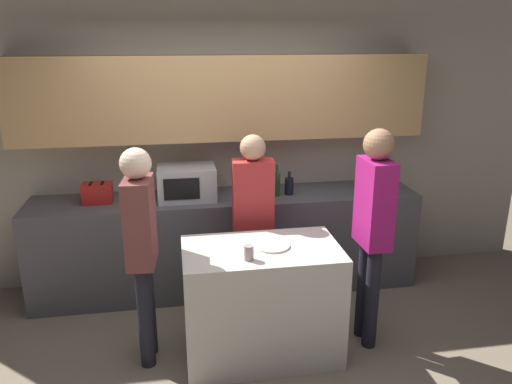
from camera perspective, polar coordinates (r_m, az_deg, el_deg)
name	(u,v)px	position (r m, az deg, el deg)	size (l,w,h in m)	color
ground_plane	(250,377)	(3.86, -0.74, -20.40)	(14.00, 14.00, 0.00)	#7F705B
back_wall	(222,127)	(4.76, -3.88, 7.43)	(6.40, 0.40, 2.70)	#B2A893
back_counter	(227,242)	(4.82, -3.29, -5.77)	(3.60, 0.62, 0.94)	#4C4C51
kitchen_island	(261,301)	(3.87, 0.62, -12.40)	(1.16, 0.68, 0.89)	beige
microwave	(187,183)	(4.58, -7.92, 1.07)	(0.52, 0.39, 0.30)	#B7BABC
toaster	(97,193)	(4.65, -17.67, -0.13)	(0.26, 0.16, 0.18)	#B21E19
potted_plant	(384,169)	(4.98, 14.39, 2.60)	(0.14, 0.14, 0.40)	silver
bottle_0	(256,189)	(4.56, 0.01, 0.39)	(0.07, 0.07, 0.24)	black
bottle_1	(264,183)	(4.72, 0.90, 1.09)	(0.08, 0.08, 0.26)	maroon
bottle_2	(277,184)	(4.62, 2.39, 0.91)	(0.06, 0.06, 0.30)	#194723
bottle_3	(289,186)	(4.68, 3.80, 0.73)	(0.08, 0.08, 0.22)	black
plate_on_island	(272,246)	(3.68, 1.86, -6.15)	(0.26, 0.26, 0.01)	white
cup_0	(249,253)	(3.46, -0.83, -6.95)	(0.07, 0.07, 0.11)	#A38E8F
person_left	(253,212)	(4.19, -0.35, -2.26)	(0.35, 0.21, 1.61)	black
person_center	(373,220)	(3.86, 13.25, -3.13)	(0.23, 0.35, 1.74)	black
person_right	(141,240)	(3.65, -12.98, -5.36)	(0.22, 0.35, 1.65)	black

